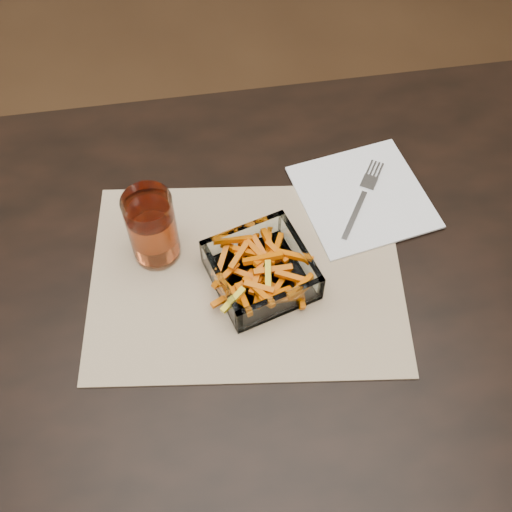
# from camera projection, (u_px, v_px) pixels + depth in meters

# --- Properties ---
(dining_table) EXTENTS (1.60, 0.90, 0.75)m
(dining_table) POSITION_uv_depth(u_px,v_px,m) (304.00, 335.00, 0.98)
(dining_table) COLOR black
(dining_table) RESTS_ON ground
(placemat) EXTENTS (0.49, 0.38, 0.00)m
(placemat) POSITION_uv_depth(u_px,v_px,m) (246.00, 276.00, 0.93)
(placemat) COLOR tan
(placemat) RESTS_ON dining_table
(glass_bowl) EXTENTS (0.16, 0.16, 0.05)m
(glass_bowl) POSITION_uv_depth(u_px,v_px,m) (261.00, 272.00, 0.91)
(glass_bowl) COLOR white
(glass_bowl) RESTS_ON placemat
(tumbler) EXTENTS (0.07, 0.07, 0.12)m
(tumbler) POSITION_uv_depth(u_px,v_px,m) (153.00, 229.00, 0.91)
(tumbler) COLOR white
(tumbler) RESTS_ON placemat
(napkin) EXTENTS (0.22, 0.22, 0.00)m
(napkin) POSITION_uv_depth(u_px,v_px,m) (363.00, 197.00, 1.01)
(napkin) COLOR white
(napkin) RESTS_ON placemat
(fork) EXTENTS (0.10, 0.15, 0.00)m
(fork) POSITION_uv_depth(u_px,v_px,m) (363.00, 196.00, 1.00)
(fork) COLOR silver
(fork) RESTS_ON napkin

